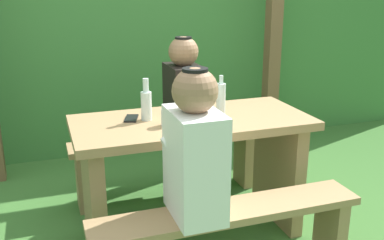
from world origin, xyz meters
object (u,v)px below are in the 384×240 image
at_px(bench_near, 228,232).
at_px(bottle_right, 146,104).
at_px(person_white_shirt, 195,150).
at_px(bench_far, 167,154).
at_px(bottle_center, 209,101).
at_px(bottle_left, 221,98).
at_px(person_black_coat, 184,91).
at_px(picnic_table, 192,157).
at_px(drinking_glass, 167,117).
at_px(cell_phone, 131,118).

height_order(bench_near, bottle_right, bottle_right).
relative_size(person_white_shirt, bottle_right, 2.91).
distance_m(bench_far, bottle_center, 0.79).
bearing_deg(person_white_shirt, bottle_left, 57.72).
relative_size(person_black_coat, bottle_center, 2.94).
xyz_separation_m(picnic_table, drinking_glass, (-0.17, -0.08, 0.30)).
bearing_deg(bottle_left, picnic_table, -168.04).
height_order(picnic_table, bottle_center, bottle_center).
xyz_separation_m(bottle_left, bottle_right, (-0.46, 0.02, -0.00)).
relative_size(bench_near, bottle_right, 5.67).
distance_m(bottle_left, bottle_right, 0.46).
relative_size(picnic_table, person_black_coat, 1.95).
relative_size(drinking_glass, cell_phone, 0.70).
xyz_separation_m(person_white_shirt, bottle_left, (0.38, 0.60, 0.07)).
relative_size(bench_far, cell_phone, 10.00).
distance_m(bottle_right, cell_phone, 0.13).
bearing_deg(person_white_shirt, bench_far, 80.89).
xyz_separation_m(drinking_glass, bottle_left, (0.37, 0.12, 0.05)).
bearing_deg(bottle_left, person_white_shirt, -122.28).
bearing_deg(person_black_coat, bench_far, 178.55).
distance_m(picnic_table, bottle_left, 0.40).
xyz_separation_m(picnic_table, person_white_shirt, (-0.18, -0.56, 0.27)).
height_order(person_black_coat, bottle_center, person_black_coat).
bearing_deg(person_white_shirt, bottle_right, 97.32).
relative_size(bench_near, bottle_left, 5.89).
bearing_deg(cell_phone, bottle_center, 4.43).
bearing_deg(bottle_left, bench_far, 111.05).
relative_size(person_white_shirt, drinking_glass, 7.35).
distance_m(picnic_table, drinking_glass, 0.35).
height_order(person_white_shirt, bottle_center, person_white_shirt).
distance_m(bench_far, person_black_coat, 0.48).
relative_size(picnic_table, bench_far, 1.00).
bearing_deg(drinking_glass, bottle_right, 121.03).
xyz_separation_m(bench_far, person_black_coat, (0.13, -0.00, 0.46)).
height_order(bottle_left, cell_phone, bottle_left).
distance_m(bench_far, bottle_right, 0.78).
relative_size(person_black_coat, bottle_right, 2.91).
relative_size(bench_far, person_white_shirt, 1.95).
xyz_separation_m(picnic_table, bench_near, (0.00, -0.56, -0.19)).
xyz_separation_m(picnic_table, bottle_center, (0.10, -0.01, 0.35)).
bearing_deg(picnic_table, bench_far, 90.00).
bearing_deg(person_black_coat, person_white_shirt, -105.54).
xyz_separation_m(drinking_glass, bottle_right, (-0.09, 0.14, 0.05)).
distance_m(picnic_table, bottle_center, 0.36).
bearing_deg(bench_far, bottle_right, -117.30).
distance_m(bottle_right, bottle_center, 0.37).
distance_m(person_white_shirt, drinking_glass, 0.48).
height_order(bench_near, bottle_center, bottle_center).
bearing_deg(person_black_coat, picnic_table, -103.21).
bearing_deg(drinking_glass, person_black_coat, 64.56).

